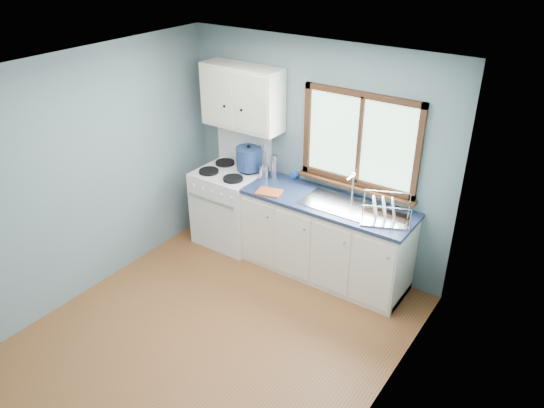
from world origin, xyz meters
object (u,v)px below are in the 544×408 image
Objects in this scene: utensil_crock at (264,171)px; thermos at (274,167)px; base_cabinets at (325,242)px; dish_rack at (385,214)px; stockpot at (249,158)px; sink at (343,211)px; gas_range at (231,204)px; skillet at (249,166)px.

thermos is at bearing 15.61° from utensil_crock.
dish_rack is at bearing -2.80° from base_cabinets.
stockpot is 0.26m from utensil_crock.
utensil_crock is at bearing 174.85° from sink.
base_cabinets is at bearing -6.16° from utensil_crock.
dish_rack is at bearing -5.07° from stockpot.
sink is (1.49, 0.02, 0.37)m from gas_range.
thermos is (0.12, 0.03, 0.07)m from utensil_crock.
thermos is at bearing 170.52° from base_cabinets.
sink is at bearing 153.80° from dish_rack.
gas_range is 3.52× the size of stockpot.
gas_range reaches higher than sink.
sink is (0.18, -0.00, 0.45)m from base_cabinets.
skillet is (0.16, 0.16, 0.49)m from gas_range.
stockpot is at bearing 174.48° from sink.
dish_rack is at bearing -0.39° from gas_range.
dish_rack is (1.42, -0.16, -0.08)m from thermos.
thermos reaches higher than dish_rack.
base_cabinets is 1.07m from utensil_crock.
utensil_crock is at bearing -164.39° from thermos.
base_cabinets is 4.52× the size of skillet.
dish_rack is (0.65, -0.03, 0.57)m from base_cabinets.
skillet is at bearing 172.88° from base_cabinets.
utensil_crock is at bearing -10.14° from skillet.
sink is at bearing -5.52° from stockpot.
base_cabinets is at bearing 179.87° from sink.
sink is 2.88× the size of thermos.
thermos is (0.53, 0.15, 0.57)m from gas_range.
gas_range is at bearing 157.23° from dish_rack.
dish_rack is at bearing -6.44° from thermos.
gas_range is 4.67× the size of thermos.
stockpot is 1.79m from dish_rack.
skillet is at bearing 132.47° from stockpot.
stockpot is 1.32× the size of thermos.
utensil_crock is at bearing 173.84° from base_cabinets.
gas_range is 2.38× the size of dish_rack.
thermos is at bearing 151.18° from dish_rack.
base_cabinets is 3.24× the size of dish_rack.
gas_range is 0.64m from stockpot.
thermos is at bearing 172.27° from sink.
sink is 1.33m from skillet.
base_cabinets is at bearing -6.37° from stockpot.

